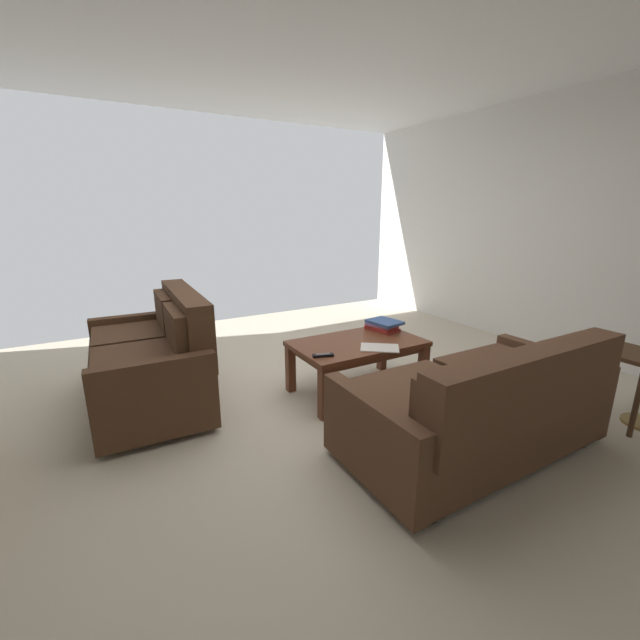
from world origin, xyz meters
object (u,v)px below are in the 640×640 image
at_px(tv_remote, 323,355).
at_px(loose_magazine, 380,348).
at_px(end_table, 625,365).
at_px(coffee_table, 357,349).
at_px(loveseat_near, 155,359).
at_px(book_stack, 383,325).
at_px(sofa_main, 481,406).

relative_size(tv_remote, loose_magazine, 0.55).
xyz_separation_m(end_table, tv_remote, (1.83, -1.22, 0.03)).
bearing_deg(coffee_table, loveseat_near, -21.97).
distance_m(coffee_table, book_stack, 0.44).
xyz_separation_m(loveseat_near, loose_magazine, (-1.58, 0.85, 0.07)).
height_order(book_stack, loose_magazine, book_stack).
bearing_deg(loveseat_near, coffee_table, 158.03).
xyz_separation_m(coffee_table, end_table, (-1.39, 1.39, 0.05)).
distance_m(sofa_main, end_table, 1.29).
height_order(loveseat_near, coffee_table, loveseat_near).
bearing_deg(tv_remote, end_table, 146.42).
xyz_separation_m(book_stack, tv_remote, (0.83, 0.33, -0.04)).
relative_size(book_stack, tv_remote, 2.07).
xyz_separation_m(end_table, book_stack, (1.00, -1.55, 0.06)).
bearing_deg(coffee_table, sofa_main, 96.52).
relative_size(book_stack, loose_magazine, 1.13).
relative_size(coffee_table, tv_remote, 6.58).
distance_m(sofa_main, tv_remote, 1.15).
bearing_deg(book_stack, coffee_table, 21.61).
relative_size(loveseat_near, coffee_table, 1.33).
bearing_deg(coffee_table, end_table, 135.06).
bearing_deg(loose_magazine, tv_remote, -59.54).
xyz_separation_m(coffee_table, book_stack, (-0.39, -0.16, 0.12)).
bearing_deg(end_table, loveseat_near, -34.47).
height_order(tv_remote, loose_magazine, tv_remote).
height_order(book_stack, tv_remote, book_stack).
xyz_separation_m(book_stack, loose_magazine, (0.34, 0.39, -0.05)).
height_order(coffee_table, end_table, end_table).
bearing_deg(end_table, loose_magazine, -40.76).
distance_m(coffee_table, tv_remote, 0.48).
distance_m(end_table, book_stack, 1.84).
relative_size(end_table, tv_remote, 3.33).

